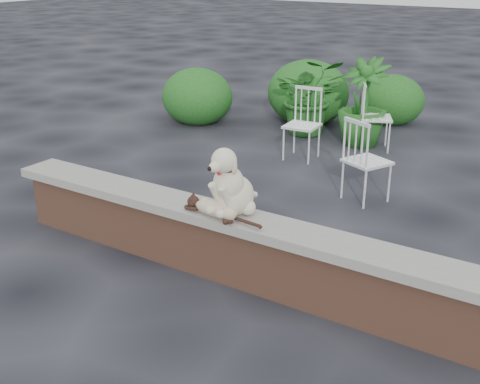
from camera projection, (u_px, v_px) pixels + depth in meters
The scene contains 11 objects.
ground at pixel (307, 301), 4.79m from camera, with size 60.00×60.00×0.00m, color black.
brick_wall at pixel (308, 273), 4.70m from camera, with size 6.00×0.30×0.50m, color brown.
capstone at pixel (310, 240), 4.59m from camera, with size 6.20×0.40×0.08m, color slate.
dog at pixel (235, 179), 4.87m from camera, with size 0.39×0.51×0.59m, color beige, non-canonical shape.
cat at pixel (216, 208), 4.87m from camera, with size 0.89×0.21×0.15m, color tan, non-canonical shape.
chair_c at pixel (367, 160), 6.60m from camera, with size 0.56×0.56×0.94m, color white, non-canonical shape.
chair_e at pixel (376, 116), 8.38m from camera, with size 0.56×0.56×0.94m, color white, non-canonical shape.
chair_a at pixel (302, 124), 7.99m from camera, with size 0.56×0.56×0.94m, color white, non-canonical shape.
potted_plant_a at pixel (310, 96), 9.08m from camera, with size 1.05×0.91×1.16m, color #1B4C15.
potted_plant_b at pixel (363, 102), 8.53m from camera, with size 0.70×0.70×1.24m, color #1B4C15.
shrubbery at pixel (291, 96), 9.79m from camera, with size 3.77×2.71×1.06m.
Camera 1 is at (1.81, -3.77, 2.55)m, focal length 45.29 mm.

